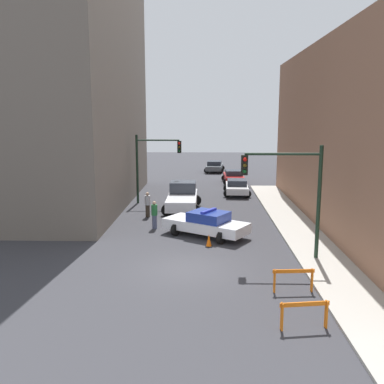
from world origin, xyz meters
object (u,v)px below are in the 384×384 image
(traffic_light_far, at_px, (151,159))
(pedestrian_corner, at_px, (148,204))
(parked_car_mid, at_px, (234,176))
(traffic_cone, at_px, (209,241))
(barrier_front, at_px, (304,311))
(traffic_light_near, at_px, (294,185))
(parked_car_far, at_px, (215,166))
(police_car, at_px, (206,223))
(barrier_mid, at_px, (293,277))
(parked_car_near, at_px, (237,187))
(white_truck, at_px, (182,197))
(pedestrian_crossing, at_px, (154,214))

(traffic_light_far, relative_size, pedestrian_corner, 3.13)
(parked_car_mid, bearing_deg, traffic_cone, -98.38)
(barrier_front, distance_m, traffic_cone, 8.96)
(traffic_light_near, xyz_separation_m, parked_car_far, (-2.88, 31.37, -2.86))
(police_car, xyz_separation_m, traffic_cone, (0.12, -1.94, -0.41))
(barrier_mid, height_order, traffic_cone, barrier_mid)
(parked_car_near, distance_m, traffic_cone, 14.92)
(white_truck, bearing_deg, barrier_front, -74.49)
(traffic_light_near, height_order, parked_car_far, traffic_light_near)
(white_truck, relative_size, traffic_cone, 8.24)
(pedestrian_corner, bearing_deg, barrier_mid, 130.95)
(white_truck, height_order, parked_car_near, white_truck)
(parked_car_mid, height_order, pedestrian_corner, pedestrian_corner)
(police_car, xyz_separation_m, barrier_mid, (3.27, -7.54, -0.11))
(parked_car_near, relative_size, traffic_cone, 6.65)
(parked_car_far, height_order, traffic_cone, parked_car_far)
(parked_car_far, bearing_deg, white_truck, -91.99)
(pedestrian_crossing, relative_size, pedestrian_corner, 1.00)
(police_car, distance_m, parked_car_near, 13.03)
(white_truck, height_order, barrier_mid, white_truck)
(police_car, height_order, pedestrian_crossing, pedestrian_crossing)
(pedestrian_crossing, bearing_deg, police_car, 155.55)
(parked_car_near, distance_m, pedestrian_crossing, 12.60)
(traffic_light_near, distance_m, pedestrian_crossing, 9.18)
(pedestrian_crossing, xyz_separation_m, pedestrian_corner, (-0.80, 2.91, 0.00))
(white_truck, relative_size, parked_car_mid, 1.25)
(parked_car_far, bearing_deg, pedestrian_crossing, -93.51)
(parked_car_mid, xyz_separation_m, pedestrian_crossing, (-5.82, -17.46, 0.19))
(police_car, xyz_separation_m, parked_car_far, (1.03, 27.54, -0.05))
(parked_car_near, bearing_deg, pedestrian_corner, -125.62)
(pedestrian_crossing, bearing_deg, parked_car_near, -114.97)
(traffic_light_near, height_order, parked_car_near, traffic_light_near)
(police_car, height_order, white_truck, white_truck)
(police_car, bearing_deg, white_truck, 45.87)
(barrier_mid, bearing_deg, police_car, 113.44)
(pedestrian_corner, xyz_separation_m, barrier_front, (6.90, -14.83, -0.24))
(traffic_light_far, height_order, police_car, traffic_light_far)
(white_truck, bearing_deg, parked_car_near, 54.76)
(traffic_light_near, height_order, traffic_light_far, traffic_light_near)
(pedestrian_crossing, bearing_deg, pedestrian_corner, -72.89)
(traffic_light_near, xyz_separation_m, barrier_front, (-0.87, -6.58, -2.91))
(parked_car_far, relative_size, barrier_mid, 2.78)
(parked_car_far, xyz_separation_m, pedestrian_crossing, (-4.10, -26.03, 0.19))
(traffic_light_near, height_order, barrier_front, traffic_light_near)
(parked_car_near, xyz_separation_m, barrier_front, (0.43, -23.18, -0.06))
(white_truck, height_order, pedestrian_corner, white_truck)
(pedestrian_corner, bearing_deg, parked_car_mid, -104.31)
(traffic_light_far, xyz_separation_m, traffic_cone, (4.25, -10.90, -3.08))
(traffic_light_far, height_order, barrier_mid, traffic_light_far)
(police_car, bearing_deg, barrier_front, -131.95)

